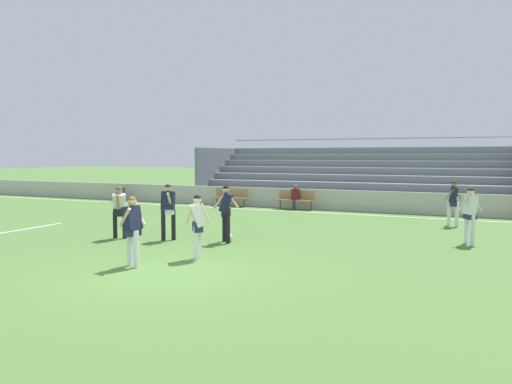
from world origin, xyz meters
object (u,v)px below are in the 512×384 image
object	(u,v)px
spectator_seated	(295,195)
player_dark_on_ball	(453,199)
player_white_trailing_run	(198,221)
player_dark_dropping_back	(132,225)
player_dark_wide_right	(226,208)
player_white_overlapping	(119,208)
bleacher_stand	(351,174)
bench_far_left	(296,198)
player_white_deep_cover	(470,211)
player_dark_wide_left	(168,207)
soccer_ball	(229,237)
trash_bin	(121,194)
bench_near_bin	(231,196)

from	to	relation	value
spectator_seated	player_dark_on_ball	world-z (taller)	player_dark_on_ball
player_white_trailing_run	player_dark_dropping_back	distance (m)	1.64
player_dark_wide_right	player_white_overlapping	distance (m)	3.44
bleacher_stand	bench_far_left	bearing A→B (deg)	-111.77
player_white_deep_cover	player_dark_on_ball	world-z (taller)	player_white_deep_cover
bleacher_stand	player_white_deep_cover	bearing A→B (deg)	-61.34
player_dark_wide_left	player_dark_on_ball	size ratio (longest dim) A/B	1.04
player_white_deep_cover	player_white_trailing_run	bearing A→B (deg)	-142.01
bleacher_stand	soccer_ball	size ratio (longest dim) A/B	75.95
player_white_trailing_run	player_dark_dropping_back	bearing A→B (deg)	-125.54
bleacher_stand	player_white_trailing_run	distance (m)	15.67
trash_bin	player_white_trailing_run	world-z (taller)	player_white_trailing_run
bench_far_left	player_dark_wide_right	world-z (taller)	player_dark_wide_right
player_dark_on_ball	player_white_trailing_run	bearing A→B (deg)	-123.59
soccer_ball	bench_far_left	bearing A→B (deg)	96.04
player_white_deep_cover	player_dark_on_ball	xyz separation A→B (m)	(-0.54, 3.71, -0.00)
spectator_seated	player_white_deep_cover	distance (m)	9.94
player_white_trailing_run	player_white_overlapping	distance (m)	4.06
player_dark_wide_right	player_dark_dropping_back	distance (m)	3.68
bench_far_left	spectator_seated	distance (m)	0.19
spectator_seated	player_dark_wide_left	bearing A→B (deg)	-95.05
bench_near_bin	player_dark_wide_left	size ratio (longest dim) A/B	1.04
player_white_trailing_run	player_white_overlapping	xyz separation A→B (m)	(-3.76, 1.55, 0.01)
player_dark_wide_right	player_dark_wide_left	world-z (taller)	player_dark_wide_left
trash_bin	player_dark_on_ball	size ratio (longest dim) A/B	0.48
spectator_seated	player_dark_wide_right	xyz separation A→B (m)	(0.95, -8.98, 0.32)
player_white_overlapping	spectator_seated	bearing A→B (deg)	76.12
trash_bin	spectator_seated	xyz separation A→B (m)	(10.40, 0.13, 0.30)
player_dark_dropping_back	player_white_deep_cover	bearing A→B (deg)	40.79
spectator_seated	player_white_overlapping	size ratio (longest dim) A/B	0.74
player_white_trailing_run	spectator_seated	bearing A→B (deg)	96.84
player_white_deep_cover	player_dark_dropping_back	xyz separation A→B (m)	(-7.19, -6.21, -0.01)
trash_bin	player_white_deep_cover	bearing A→B (deg)	-19.24
player_white_overlapping	player_dark_dropping_back	xyz separation A→B (m)	(2.80, -2.88, 0.02)
bench_near_bin	bench_far_left	xyz separation A→B (m)	(3.52, 0.00, 0.00)
trash_bin	spectator_seated	world-z (taller)	spectator_seated
bench_near_bin	player_white_overlapping	size ratio (longest dim) A/B	1.11
bench_far_left	player_dark_on_ball	size ratio (longest dim) A/B	1.08
trash_bin	soccer_ball	world-z (taller)	trash_bin
bench_far_left	spectator_seated	xyz separation A→B (m)	(-0.00, -0.12, 0.16)
player_dark_on_ball	player_dark_dropping_back	world-z (taller)	player_dark_on_ball
bench_far_left	soccer_ball	bearing A→B (deg)	-83.96
bench_near_bin	player_dark_on_ball	size ratio (longest dim) A/B	1.08
player_white_deep_cover	soccer_ball	bearing A→B (deg)	-160.62
bench_near_bin	player_dark_on_ball	bearing A→B (deg)	-14.88
bleacher_stand	bench_far_left	size ratio (longest dim) A/B	9.28
spectator_seated	player_white_trailing_run	world-z (taller)	player_white_trailing_run
bench_far_left	player_dark_wide_left	bearing A→B (deg)	-94.99
player_dark_on_ball	soccer_ball	bearing A→B (deg)	-135.30
player_dark_wide_left	player_dark_dropping_back	xyz separation A→B (m)	(1.23, -3.24, -0.05)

